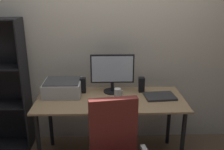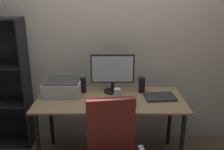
% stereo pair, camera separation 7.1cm
% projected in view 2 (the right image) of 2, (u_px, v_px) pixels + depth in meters
% --- Properties ---
extents(back_wall, '(6.40, 0.10, 2.60)m').
position_uv_depth(back_wall, '(111.00, 38.00, 2.93)').
color(back_wall, beige).
rests_on(back_wall, ground).
extents(desk, '(1.56, 0.67, 0.74)m').
position_uv_depth(desk, '(111.00, 106.00, 2.66)').
color(desk, tan).
rests_on(desk, ground).
extents(monitor, '(0.48, 0.20, 0.43)m').
position_uv_depth(monitor, '(113.00, 71.00, 2.74)').
color(monitor, black).
rests_on(monitor, desk).
extents(keyboard, '(0.29, 0.11, 0.02)m').
position_uv_depth(keyboard, '(111.00, 105.00, 2.48)').
color(keyboard, black).
rests_on(keyboard, desk).
extents(mouse, '(0.07, 0.10, 0.03)m').
position_uv_depth(mouse, '(134.00, 104.00, 2.47)').
color(mouse, black).
rests_on(mouse, desk).
extents(coffee_mug, '(0.09, 0.07, 0.11)m').
position_uv_depth(coffee_mug, '(118.00, 93.00, 2.63)').
color(coffee_mug, white).
rests_on(coffee_mug, desk).
extents(laptop, '(0.34, 0.26, 0.02)m').
position_uv_depth(laptop, '(160.00, 97.00, 2.65)').
color(laptop, '#2D2D30').
rests_on(laptop, desk).
extents(speaker_left, '(0.06, 0.07, 0.17)m').
position_uv_depth(speaker_left, '(84.00, 85.00, 2.78)').
color(speaker_left, black).
rests_on(speaker_left, desk).
extents(speaker_right, '(0.06, 0.07, 0.17)m').
position_uv_depth(speaker_right, '(142.00, 85.00, 2.78)').
color(speaker_right, black).
rests_on(speaker_right, desk).
extents(printer, '(0.40, 0.34, 0.16)m').
position_uv_depth(printer, '(63.00, 87.00, 2.74)').
color(printer, silver).
rests_on(printer, desk).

